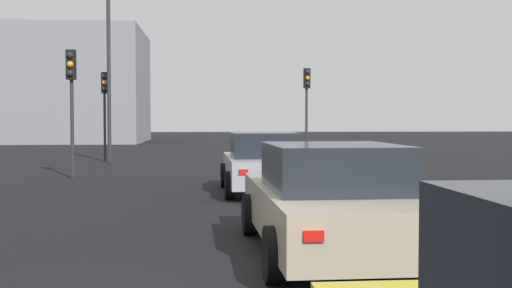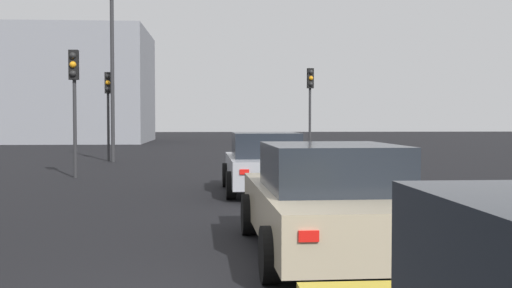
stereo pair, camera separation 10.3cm
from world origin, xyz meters
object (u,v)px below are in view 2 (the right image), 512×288
Objects in this scene: car_silver_left_lead at (265,164)px; car_beige_left_second at (328,201)px; traffic_light_near_left at (74,86)px; street_lamp_kerbside at (112,62)px; traffic_light_near_right at (108,97)px; traffic_light_far_left at (310,94)px.

car_beige_left_second reaches higher than car_silver_left_lead.
street_lamp_kerbside reaches higher than traffic_light_near_left.
traffic_light_near_right is 0.54× the size of street_lamp_kerbside.
traffic_light_near_left is 0.56× the size of street_lamp_kerbside.
traffic_light_near_right is 0.93× the size of traffic_light_far_left.
car_beige_left_second is 1.24× the size of traffic_light_near_left.
car_beige_left_second is 1.27× the size of traffic_light_near_right.
traffic_light_near_left is (4.14, 5.48, 2.09)m from car_silver_left_lead.
car_silver_left_lead is 0.61× the size of street_lamp_kerbside.
traffic_light_near_left is 7.78m from traffic_light_near_right.
traffic_light_near_left is at bearing -6.53° from traffic_light_near_right.
street_lamp_kerbside is at bearing -84.72° from traffic_light_far_left.
car_beige_left_second is 19.61m from street_lamp_kerbside.
car_silver_left_lead is 1.09× the size of traffic_light_near_left.
street_lamp_kerbside is (-1.69, 8.56, 1.22)m from traffic_light_far_left.
traffic_light_near_left is 12.34m from traffic_light_far_left.
car_beige_left_second is 1.18× the size of traffic_light_far_left.
street_lamp_kerbside is (18.44, 5.72, 3.43)m from car_beige_left_second.
car_silver_left_lead is 1.12× the size of traffic_light_near_right.
traffic_light_near_left is 1.03× the size of traffic_light_near_right.
car_silver_left_lead is 1.04× the size of traffic_light_far_left.
traffic_light_near_right is 8.91m from traffic_light_far_left.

